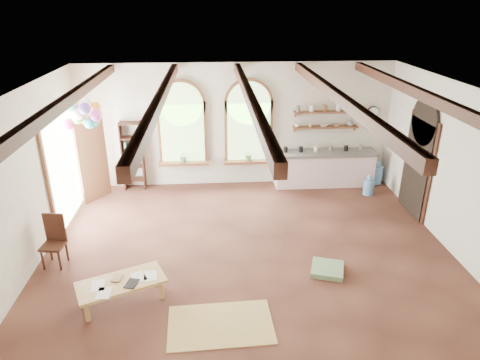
{
  "coord_description": "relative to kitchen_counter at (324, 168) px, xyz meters",
  "views": [
    {
      "loc": [
        -0.66,
        -7.19,
        4.65
      ],
      "look_at": [
        -0.12,
        0.6,
        1.31
      ],
      "focal_mm": 32.0,
      "sensor_mm": 36.0,
      "label": 1
    }
  ],
  "objects": [
    {
      "name": "floor",
      "position": [
        -2.3,
        -3.2,
        -0.48
      ],
      "size": [
        8.0,
        8.0,
        0.0
      ],
      "primitive_type": "plane",
      "color": "brown",
      "rests_on": "ground"
    },
    {
      "name": "ceiling_beams",
      "position": [
        -2.3,
        -3.2,
        2.62
      ],
      "size": [
        6.2,
        6.8,
        0.18
      ],
      "primitive_type": null,
      "color": "#3E1F13",
      "rests_on": "ceiling"
    },
    {
      "name": "window_left",
      "position": [
        -3.7,
        0.23,
        1.16
      ],
      "size": [
        1.3,
        0.28,
        2.2
      ],
      "color": "brown",
      "rests_on": "floor"
    },
    {
      "name": "window_right",
      "position": [
        -2.0,
        0.23,
        1.16
      ],
      "size": [
        1.3,
        0.28,
        2.2
      ],
      "color": "brown",
      "rests_on": "floor"
    },
    {
      "name": "left_doorway",
      "position": [
        -6.25,
        -1.4,
        0.67
      ],
      "size": [
        0.1,
        1.9,
        2.5
      ],
      "primitive_type": "cube",
      "color": "brown",
      "rests_on": "floor"
    },
    {
      "name": "right_doorway",
      "position": [
        1.65,
        -1.7,
        0.62
      ],
      "size": [
        0.1,
        1.3,
        2.4
      ],
      "primitive_type": "cube",
      "color": "black",
      "rests_on": "floor"
    },
    {
      "name": "kitchen_counter",
      "position": [
        0.0,
        0.0,
        0.0
      ],
      "size": [
        2.68,
        0.62,
        0.94
      ],
      "color": "beige",
      "rests_on": "floor"
    },
    {
      "name": "wall_shelf_lower",
      "position": [
        0.0,
        0.18,
        1.07
      ],
      "size": [
        1.7,
        0.24,
        0.04
      ],
      "primitive_type": "cube",
      "color": "brown",
      "rests_on": "wall_back"
    },
    {
      "name": "wall_shelf_upper",
      "position": [
        0.0,
        0.18,
        1.47
      ],
      "size": [
        1.7,
        0.24,
        0.04
      ],
      "primitive_type": "cube",
      "color": "brown",
      "rests_on": "wall_back"
    },
    {
      "name": "wall_clock",
      "position": [
        1.25,
        0.25,
        1.42
      ],
      "size": [
        0.32,
        0.04,
        0.32
      ],
      "primitive_type": "cylinder",
      "rotation": [
        1.57,
        0.0,
        0.0
      ],
      "color": "black",
      "rests_on": "wall_back"
    },
    {
      "name": "bookshelf",
      "position": [
        -5.0,
        0.12,
        0.42
      ],
      "size": [
        0.53,
        0.32,
        1.8
      ],
      "color": "#3E1F13",
      "rests_on": "floor"
    },
    {
      "name": "coffee_table",
      "position": [
        -4.5,
        -4.52,
        -0.13
      ],
      "size": [
        1.53,
        1.14,
        0.4
      ],
      "color": "#AA874E",
      "rests_on": "floor"
    },
    {
      "name": "side_chair",
      "position": [
        -5.95,
        -3.34,
        -0.19
      ],
      "size": [
        0.44,
        0.44,
        0.99
      ],
      "color": "#3E1F13",
      "rests_on": "floor"
    },
    {
      "name": "floor_mat",
      "position": [
        -2.9,
        -5.2,
        -0.47
      ],
      "size": [
        1.65,
        1.06,
        0.02
      ],
      "primitive_type": "cube",
      "rotation": [
        0.0,
        0.0,
        0.04
      ],
      "color": "tan",
      "rests_on": "floor"
    },
    {
      "name": "floor_cushion",
      "position": [
        -0.9,
        -3.94,
        -0.43
      ],
      "size": [
        0.72,
        0.72,
        0.1
      ],
      "primitive_type": "cube",
      "rotation": [
        0.0,
        0.0,
        -0.31
      ],
      "color": "#6D9063",
      "rests_on": "floor"
    },
    {
      "name": "water_jug_a",
      "position": [
        1.45,
        0.0,
        -0.2
      ],
      "size": [
        0.33,
        0.33,
        0.64
      ],
      "color": "#5D93C8",
      "rests_on": "floor"
    },
    {
      "name": "water_jug_b",
      "position": [
        1.0,
        -0.7,
        -0.25
      ],
      "size": [
        0.27,
        0.27,
        0.53
      ],
      "color": "#5D93C8",
      "rests_on": "floor"
    },
    {
      "name": "balloon_cluster",
      "position": [
        -5.71,
        -1.15,
        1.86
      ],
      "size": [
        0.8,
        0.89,
        1.16
      ],
      "color": "silver",
      "rests_on": "floor"
    },
    {
      "name": "table_book",
      "position": [
        -4.65,
        -4.43,
        -0.07
      ],
      "size": [
        0.18,
        0.24,
        0.02
      ],
      "primitive_type": "imported",
      "rotation": [
        0.0,
        0.0,
        -0.16
      ],
      "color": "olive",
      "rests_on": "coffee_table"
    },
    {
      "name": "tablet",
      "position": [
        -4.31,
        -4.6,
        -0.07
      ],
      "size": [
        0.23,
        0.29,
        0.01
      ],
      "primitive_type": "cube",
      "rotation": [
        0.0,
        0.0,
        -0.24
      ],
      "color": "black",
      "rests_on": "coffee_table"
    },
    {
      "name": "potted_plant_left",
      "position": [
        -3.7,
        0.12,
        0.37
      ],
      "size": [
        0.27,
        0.23,
        0.3
      ],
      "primitive_type": "imported",
      "color": "#598C4C",
      "rests_on": "window_left"
    },
    {
      "name": "potted_plant_right",
      "position": [
        -2.0,
        0.12,
        0.37
      ],
      "size": [
        0.27,
        0.23,
        0.3
      ],
      "primitive_type": "imported",
      "color": "#598C4C",
      "rests_on": "window_right"
    },
    {
      "name": "shelf_cup_a",
      "position": [
        -0.75,
        0.18,
        1.14
      ],
      "size": [
        0.12,
        0.1,
        0.1
      ],
      "primitive_type": "imported",
      "color": "white",
      "rests_on": "wall_shelf_lower"
    },
    {
      "name": "shelf_cup_b",
      "position": [
        -0.4,
        0.18,
        1.14
      ],
      "size": [
        0.1,
        0.1,
        0.09
      ],
      "primitive_type": "imported",
      "color": "beige",
      "rests_on": "wall_shelf_lower"
    },
    {
      "name": "shelf_bowl_a",
      "position": [
        -0.05,
        0.18,
        1.12
      ],
      "size": [
        0.22,
        0.22,
        0.05
      ],
      "primitive_type": "imported",
      "color": "beige",
      "rests_on": "wall_shelf_lower"
    },
    {
      "name": "shelf_bowl_b",
      "position": [
        0.3,
        0.18,
        1.12
      ],
      "size": [
        0.2,
        0.2,
        0.06
      ],
      "primitive_type": "imported",
      "color": "#8C664C",
      "rests_on": "wall_shelf_lower"
    },
    {
      "name": "shelf_vase",
      "position": [
        0.65,
        0.18,
        1.19
      ],
      "size": [
        0.18,
        0.18,
        0.19
      ],
      "primitive_type": "imported",
      "color": "slate",
      "rests_on": "wall_shelf_lower"
    }
  ]
}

